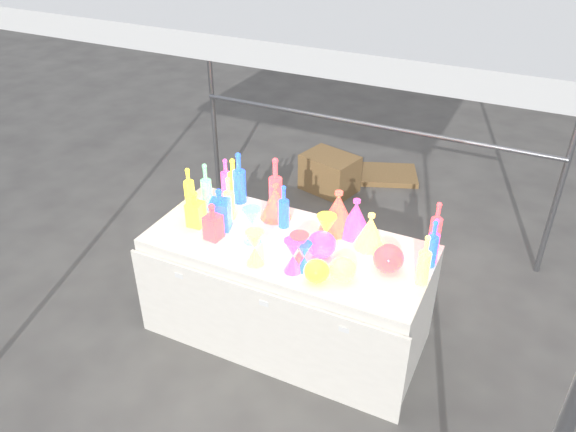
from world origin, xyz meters
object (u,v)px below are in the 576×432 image
at_px(hourglass_0, 299,251).
at_px(lampshade_0, 338,211).
at_px(cardboard_box_closed, 330,173).
at_px(display_table, 287,290).
at_px(decanter_0, 195,208).
at_px(globe_0, 317,272).
at_px(bottle_0, 233,178).

distance_m(hourglass_0, lampshade_0, 0.48).
xyz_separation_m(cardboard_box_closed, hourglass_0, (0.68, -2.20, 0.68)).
relative_size(cardboard_box_closed, lampshade_0, 1.81).
bearing_deg(display_table, lampshade_0, 52.57).
bearing_deg(display_table, hourglass_0, -47.98).
distance_m(decanter_0, globe_0, 0.97).
relative_size(display_table, hourglass_0, 8.16).
height_order(decanter_0, lampshade_0, lampshade_0).
bearing_deg(globe_0, cardboard_box_closed, 109.96).
relative_size(display_table, globe_0, 12.45).
distance_m(hourglass_0, globe_0, 0.17).
xyz_separation_m(display_table, globe_0, (0.31, -0.26, 0.43)).
bearing_deg(bottle_0, lampshade_0, -4.87).
bearing_deg(cardboard_box_closed, display_table, -61.00).
bearing_deg(lampshade_0, bottle_0, 178.32).
xyz_separation_m(bottle_0, lampshade_0, (0.82, -0.07, -0.01)).
bearing_deg(cardboard_box_closed, bottle_0, -78.27).
distance_m(display_table, decanter_0, 0.81).
bearing_deg(display_table, globe_0, -39.78).
bearing_deg(lampshade_0, decanter_0, -154.30).
distance_m(cardboard_box_closed, bottle_0, 1.81).
distance_m(bottle_0, hourglass_0, 0.94).
bearing_deg(decanter_0, globe_0, -16.35).
xyz_separation_m(display_table, hourglass_0, (0.17, -0.18, 0.49)).
distance_m(cardboard_box_closed, globe_0, 2.50).
height_order(cardboard_box_closed, globe_0, globe_0).
bearing_deg(cardboard_box_closed, globe_0, -55.37).
height_order(bottle_0, hourglass_0, bottle_0).
relative_size(display_table, cardboard_box_closed, 3.59).
xyz_separation_m(bottle_0, hourglass_0, (0.77, -0.54, -0.04)).
relative_size(cardboard_box_closed, decanter_0, 1.99).
xyz_separation_m(bottle_0, decanter_0, (-0.04, -0.43, -0.02)).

